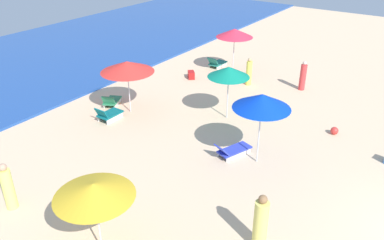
{
  "coord_description": "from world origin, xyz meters",
  "views": [
    {
      "loc": [
        -10.63,
        0.99,
        8.19
      ],
      "look_at": [
        1.1,
        9.11,
        0.87
      ],
      "focal_mm": 36.92,
      "sensor_mm": 36.0,
      "label": 1
    }
  ],
  "objects_px": {
    "lounge_chair_4_0": "(112,101)",
    "beachgoer_4": "(249,72)",
    "umbrella_3": "(262,101)",
    "lounge_chair_4_1": "(109,114)",
    "lounge_chair_5_0": "(217,63)",
    "beach_ball_0": "(334,131)",
    "cooler_box_2": "(191,75)",
    "umbrella_5": "(235,33)",
    "umbrella_1": "(229,72)",
    "umbrella_4": "(127,67)",
    "beachgoer_2": "(8,188)",
    "beachgoer_0": "(303,77)",
    "lounge_chair_3_0": "(232,150)",
    "umbrella_0": "(94,190)",
    "beachgoer_3": "(260,223)"
  },
  "relations": [
    {
      "from": "lounge_chair_4_0",
      "to": "beachgoer_4",
      "type": "height_order",
      "value": "beachgoer_4"
    },
    {
      "from": "umbrella_3",
      "to": "lounge_chair_4_1",
      "type": "relative_size",
      "value": 2.31
    },
    {
      "from": "lounge_chair_4_1",
      "to": "lounge_chair_5_0",
      "type": "distance_m",
      "value": 8.95
    },
    {
      "from": "beach_ball_0",
      "to": "cooler_box_2",
      "type": "distance_m",
      "value": 8.96
    },
    {
      "from": "beachgoer_4",
      "to": "umbrella_5",
      "type": "bearing_deg",
      "value": -77.77
    },
    {
      "from": "umbrella_1",
      "to": "umbrella_4",
      "type": "relative_size",
      "value": 0.99
    },
    {
      "from": "lounge_chair_4_1",
      "to": "lounge_chair_5_0",
      "type": "relative_size",
      "value": 0.88
    },
    {
      "from": "beachgoer_2",
      "to": "umbrella_3",
      "type": "bearing_deg",
      "value": -52.26
    },
    {
      "from": "lounge_chair_5_0",
      "to": "cooler_box_2",
      "type": "xyz_separation_m",
      "value": [
        -2.49,
        0.18,
        -0.04
      ]
    },
    {
      "from": "lounge_chair_4_0",
      "to": "beachgoer_0",
      "type": "height_order",
      "value": "beachgoer_0"
    },
    {
      "from": "lounge_chair_3_0",
      "to": "umbrella_4",
      "type": "distance_m",
      "value": 6.25
    },
    {
      "from": "lounge_chair_4_0",
      "to": "umbrella_3",
      "type": "bearing_deg",
      "value": 151.32
    },
    {
      "from": "umbrella_5",
      "to": "lounge_chair_4_1",
      "type": "bearing_deg",
      "value": 169.39
    },
    {
      "from": "lounge_chair_4_1",
      "to": "beachgoer_2",
      "type": "xyz_separation_m",
      "value": [
        -6.09,
        -1.87,
        0.47
      ]
    },
    {
      "from": "beachgoer_4",
      "to": "umbrella_0",
      "type": "bearing_deg",
      "value": 56.85
    },
    {
      "from": "lounge_chair_4_0",
      "to": "beachgoer_3",
      "type": "xyz_separation_m",
      "value": [
        -4.34,
        -10.04,
        0.56
      ]
    },
    {
      "from": "umbrella_0",
      "to": "beachgoer_2",
      "type": "xyz_separation_m",
      "value": [
        -0.34,
        3.66,
        -1.28
      ]
    },
    {
      "from": "lounge_chair_4_0",
      "to": "cooler_box_2",
      "type": "bearing_deg",
      "value": -126.89
    },
    {
      "from": "lounge_chair_3_0",
      "to": "beachgoer_2",
      "type": "height_order",
      "value": "beachgoer_2"
    },
    {
      "from": "umbrella_3",
      "to": "beachgoer_0",
      "type": "height_order",
      "value": "umbrella_3"
    },
    {
      "from": "umbrella_5",
      "to": "beachgoer_0",
      "type": "xyz_separation_m",
      "value": [
        -0.1,
        -4.26,
        -1.67
      ]
    },
    {
      "from": "umbrella_0",
      "to": "umbrella_4",
      "type": "xyz_separation_m",
      "value": [
        6.96,
        5.33,
        0.21
      ]
    },
    {
      "from": "lounge_chair_4_0",
      "to": "lounge_chair_5_0",
      "type": "relative_size",
      "value": 0.98
    },
    {
      "from": "lounge_chair_3_0",
      "to": "beachgoer_3",
      "type": "height_order",
      "value": "beachgoer_3"
    },
    {
      "from": "beachgoer_4",
      "to": "lounge_chair_5_0",
      "type": "bearing_deg",
      "value": -70.09
    },
    {
      "from": "umbrella_0",
      "to": "umbrella_5",
      "type": "xyz_separation_m",
      "value": [
        14.3,
        3.93,
        0.37
      ]
    },
    {
      "from": "umbrella_4",
      "to": "umbrella_5",
      "type": "height_order",
      "value": "umbrella_5"
    },
    {
      "from": "beachgoer_0",
      "to": "lounge_chair_4_0",
      "type": "bearing_deg",
      "value": 127.0
    },
    {
      "from": "lounge_chair_3_0",
      "to": "beachgoer_0",
      "type": "distance_m",
      "value": 7.91
    },
    {
      "from": "umbrella_0",
      "to": "beach_ball_0",
      "type": "xyz_separation_m",
      "value": [
        10.26,
        -3.28,
        -1.87
      ]
    },
    {
      "from": "umbrella_0",
      "to": "lounge_chair_4_1",
      "type": "bearing_deg",
      "value": 43.89
    },
    {
      "from": "beachgoer_0",
      "to": "beachgoer_3",
      "type": "distance_m",
      "value": 12.02
    },
    {
      "from": "lounge_chair_4_0",
      "to": "lounge_chair_4_1",
      "type": "distance_m",
      "value": 1.56
    },
    {
      "from": "umbrella_1",
      "to": "lounge_chair_4_0",
      "type": "xyz_separation_m",
      "value": [
        -2.08,
        5.28,
        -1.98
      ]
    },
    {
      "from": "umbrella_5",
      "to": "beachgoer_4",
      "type": "height_order",
      "value": "umbrella_5"
    },
    {
      "from": "umbrella_3",
      "to": "lounge_chair_3_0",
      "type": "distance_m",
      "value": 2.47
    },
    {
      "from": "umbrella_4",
      "to": "cooler_box_2",
      "type": "distance_m",
      "value": 5.63
    },
    {
      "from": "umbrella_1",
      "to": "umbrella_4",
      "type": "height_order",
      "value": "umbrella_4"
    },
    {
      "from": "lounge_chair_4_0",
      "to": "lounge_chair_5_0",
      "type": "xyz_separation_m",
      "value": [
        7.75,
        -1.26,
        -0.0
      ]
    },
    {
      "from": "umbrella_3",
      "to": "lounge_chair_5_0",
      "type": "bearing_deg",
      "value": 39.62
    },
    {
      "from": "lounge_chair_4_1",
      "to": "lounge_chair_4_0",
      "type": "bearing_deg",
      "value": -49.43
    },
    {
      "from": "umbrella_0",
      "to": "beachgoer_4",
      "type": "height_order",
      "value": "umbrella_0"
    },
    {
      "from": "umbrella_5",
      "to": "beach_ball_0",
      "type": "xyz_separation_m",
      "value": [
        -4.05,
        -7.21,
        -2.24
      ]
    },
    {
      "from": "umbrella_0",
      "to": "umbrella_5",
      "type": "relative_size",
      "value": 0.85
    },
    {
      "from": "umbrella_0",
      "to": "lounge_chair_5_0",
      "type": "distance_m",
      "value": 15.72
    },
    {
      "from": "umbrella_0",
      "to": "lounge_chair_5_0",
      "type": "bearing_deg",
      "value": 19.78
    },
    {
      "from": "umbrella_1",
      "to": "beach_ball_0",
      "type": "bearing_deg",
      "value": -74.83
    },
    {
      "from": "umbrella_1",
      "to": "umbrella_5",
      "type": "xyz_separation_m",
      "value": [
        5.28,
        2.67,
        0.18
      ]
    },
    {
      "from": "umbrella_4",
      "to": "lounge_chair_5_0",
      "type": "xyz_separation_m",
      "value": [
        7.73,
        -0.05,
        -2.01
      ]
    },
    {
      "from": "umbrella_1",
      "to": "lounge_chair_3_0",
      "type": "bearing_deg",
      "value": -146.21
    }
  ]
}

